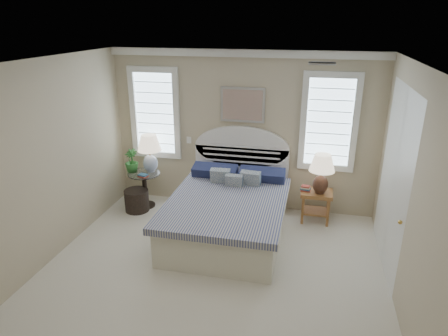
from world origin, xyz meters
TOP-DOWN VIEW (x-y plane):
  - floor at (0.00, 0.00)m, footprint 4.50×5.00m
  - ceiling at (0.00, 0.00)m, footprint 4.50×5.00m
  - wall_back at (0.00, 2.50)m, footprint 4.50×0.02m
  - wall_left at (-2.25, 0.00)m, footprint 0.02×5.00m
  - wall_right at (2.25, 0.00)m, footprint 0.02×5.00m
  - crown_molding at (0.00, 2.46)m, footprint 4.50×0.08m
  - hvac_vent at (1.20, 0.80)m, footprint 0.30×0.20m
  - switch_plate at (-0.95, 2.48)m, footprint 0.08×0.01m
  - window_left at (-1.55, 2.48)m, footprint 0.90×0.06m
  - window_right at (1.40, 2.48)m, footprint 0.90×0.06m
  - painting at (0.00, 2.46)m, footprint 0.74×0.04m
  - closet_door at (2.23, 1.20)m, footprint 0.02×1.80m
  - bed at (0.00, 1.46)m, footprint 1.72×2.28m
  - side_table_left at (-1.65, 2.05)m, footprint 0.56×0.56m
  - nightstand_right at (1.30, 2.15)m, footprint 0.50×0.40m
  - floor_pot at (-1.73, 1.85)m, footprint 0.54×0.54m
  - lamp_left at (-1.56, 2.16)m, footprint 0.52×0.52m
  - lamp_right at (1.34, 2.11)m, footprint 0.45×0.45m
  - potted_plant at (-1.87, 2.07)m, footprint 0.26×0.26m
  - books_left at (-1.59, 1.89)m, footprint 0.18×0.15m
  - books_right at (1.12, 2.14)m, footprint 0.18×0.14m

SIDE VIEW (x-z plane):
  - floor at x=0.00m, z-range -0.01..0.01m
  - floor_pot at x=-1.73m, z-range 0.00..0.38m
  - bed at x=0.00m, z-range -0.35..1.12m
  - nightstand_right at x=1.30m, z-range 0.12..0.65m
  - side_table_left at x=-1.65m, z-range 0.07..0.70m
  - books_right at x=1.12m, z-range 0.53..0.61m
  - books_left at x=-1.59m, z-range 0.63..0.67m
  - potted_plant at x=-1.87m, z-range 0.63..1.04m
  - lamp_right at x=1.34m, z-range 0.60..1.26m
  - lamp_left at x=-1.56m, z-range 0.70..1.37m
  - switch_plate at x=-0.95m, z-range 1.09..1.21m
  - closet_door at x=2.23m, z-range 0.00..2.40m
  - wall_back at x=0.00m, z-range 0.00..2.70m
  - wall_left at x=-2.25m, z-range 0.00..2.70m
  - wall_right at x=2.25m, z-range 0.00..2.70m
  - window_left at x=-1.55m, z-range 0.80..2.40m
  - window_right at x=1.40m, z-range 0.80..2.40m
  - painting at x=0.00m, z-range 1.53..2.11m
  - crown_molding at x=0.00m, z-range 2.58..2.70m
  - hvac_vent at x=1.20m, z-range 2.67..2.69m
  - ceiling at x=0.00m, z-range 2.70..2.71m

